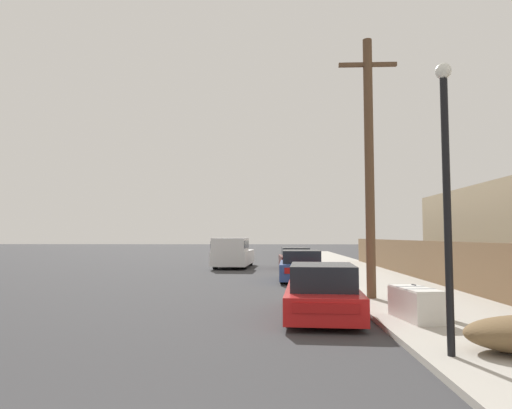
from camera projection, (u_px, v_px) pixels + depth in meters
name	position (u px, v px, depth m)	size (l,w,h in m)	color
sidewalk_curb	(355.00, 271.00, 25.22)	(4.20, 63.00, 0.12)	#ADA89E
discarded_fridge	(416.00, 304.00, 10.23)	(0.89, 1.67, 0.73)	silver
parked_sports_car_red	(322.00, 293.00, 11.28)	(2.03, 4.55, 1.30)	red
car_parked_mid	(301.00, 267.00, 20.21)	(1.99, 4.12, 1.36)	#2D478C
car_parked_far	(295.00, 259.00, 27.87)	(1.98, 4.24, 1.29)	#5B1E19
pickup_truck	(233.00, 253.00, 28.52)	(2.33, 5.67, 1.87)	silver
utility_pole	(369.00, 162.00, 14.04)	(1.80, 0.28, 8.02)	brown
street_lamp	(446.00, 183.00, 7.29)	(0.26, 0.26, 4.68)	black
wooden_fence	(440.00, 263.00, 17.49)	(0.08, 34.13, 1.67)	brown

